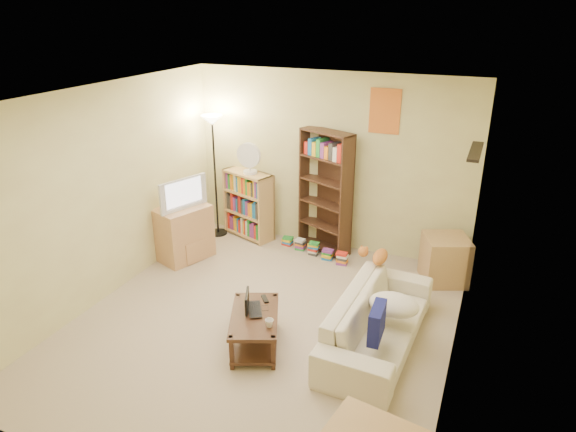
% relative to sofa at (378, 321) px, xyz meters
% --- Properties ---
extents(room, '(4.50, 4.54, 2.52)m').
position_rel_sofa_xyz_m(room, '(-1.25, -0.13, 1.34)').
color(room, beige).
rests_on(room, ground).
extents(sofa, '(1.98, 0.92, 0.56)m').
position_rel_sofa_xyz_m(sofa, '(0.00, 0.00, 0.00)').
color(sofa, beige).
rests_on(sofa, ground).
extents(navy_pillow, '(0.13, 0.37, 0.33)m').
position_rel_sofa_xyz_m(navy_pillow, '(0.07, -0.42, 0.25)').
color(navy_pillow, navy).
rests_on(navy_pillow, sofa).
extents(cream_blanket, '(0.51, 0.37, 0.22)m').
position_rel_sofa_xyz_m(cream_blanket, '(0.14, 0.04, 0.20)').
color(cream_blanket, silver).
rests_on(cream_blanket, sofa).
extents(tabby_cat, '(0.44, 0.17, 0.15)m').
position_rel_sofa_xyz_m(tabby_cat, '(-0.21, 0.75, 0.35)').
color(tabby_cat, '#BF6928').
rests_on(tabby_cat, sofa).
extents(coffee_table, '(0.76, 0.97, 0.38)m').
position_rel_sofa_xyz_m(coffee_table, '(-1.15, -0.53, -0.04)').
color(coffee_table, '#3D2017').
rests_on(coffee_table, ground).
extents(laptop, '(0.50, 0.49, 0.03)m').
position_rel_sofa_xyz_m(laptop, '(-1.14, -0.44, 0.11)').
color(laptop, black).
rests_on(laptop, coffee_table).
extents(laptop_screen, '(0.12, 0.27, 0.19)m').
position_rel_sofa_xyz_m(laptop_screen, '(-1.25, -0.49, 0.21)').
color(laptop_screen, white).
rests_on(laptop_screen, laptop).
extents(mug, '(0.17, 0.17, 0.08)m').
position_rel_sofa_xyz_m(mug, '(-0.93, -0.66, 0.14)').
color(mug, silver).
rests_on(mug, coffee_table).
extents(tv_remote, '(0.13, 0.15, 0.02)m').
position_rel_sofa_xyz_m(tv_remote, '(-1.18, -0.23, 0.11)').
color(tv_remote, black).
rests_on(tv_remote, coffee_table).
extents(tv_stand, '(0.72, 0.83, 0.75)m').
position_rel_sofa_xyz_m(tv_stand, '(-2.96, 0.91, 0.10)').
color(tv_stand, tan).
rests_on(tv_stand, ground).
extents(television, '(0.80, 0.58, 0.42)m').
position_rel_sofa_xyz_m(television, '(-2.96, 0.91, 0.68)').
color(television, black).
rests_on(television, tv_stand).
extents(tall_bookshelf, '(0.82, 0.55, 1.74)m').
position_rel_sofa_xyz_m(tall_bookshelf, '(-1.25, 1.91, 0.64)').
color(tall_bookshelf, '#3B2417').
rests_on(tall_bookshelf, ground).
extents(short_bookshelf, '(0.85, 0.57, 1.02)m').
position_rel_sofa_xyz_m(short_bookshelf, '(-2.45, 1.91, 0.23)').
color(short_bookshelf, tan).
rests_on(short_bookshelf, ground).
extents(desk_fan, '(0.36, 0.20, 0.46)m').
position_rel_sofa_xyz_m(desk_fan, '(-2.40, 1.86, 0.97)').
color(desk_fan, white).
rests_on(desk_fan, short_bookshelf).
extents(floor_lamp, '(0.31, 0.31, 1.84)m').
position_rel_sofa_xyz_m(floor_lamp, '(-2.93, 1.79, 1.19)').
color(floor_lamp, black).
rests_on(floor_lamp, ground).
extents(side_table, '(0.69, 0.69, 0.60)m').
position_rel_sofa_xyz_m(side_table, '(0.46, 1.63, 0.02)').
color(side_table, tan).
rests_on(side_table, ground).
extents(book_stacks, '(1.07, 0.39, 0.19)m').
position_rel_sofa_xyz_m(book_stacks, '(-1.30, 1.69, -0.20)').
color(book_stacks, red).
rests_on(book_stacks, ground).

